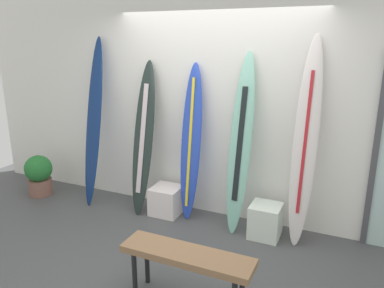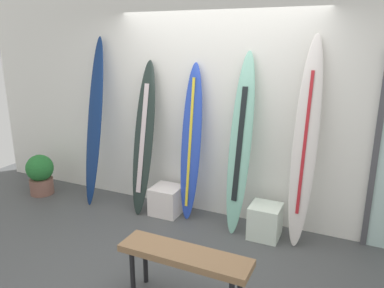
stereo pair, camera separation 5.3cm
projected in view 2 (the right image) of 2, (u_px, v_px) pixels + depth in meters
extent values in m
cube|color=#484A4C|center=(169.00, 261.00, 3.81)|extent=(8.00, 8.00, 0.04)
cube|color=white|center=(217.00, 105.00, 4.55)|extent=(7.20, 0.20, 2.80)
ellipsoid|color=navy|center=(95.00, 122.00, 4.94)|extent=(0.23, 0.52, 2.22)
ellipsoid|color=#212D29|center=(144.00, 138.00, 4.68)|extent=(0.28, 0.50, 1.93)
cube|color=beige|center=(142.00, 139.00, 4.66)|extent=(0.07, 0.31, 1.34)
cone|color=black|center=(140.00, 201.00, 4.78)|extent=(0.07, 0.09, 0.11)
ellipsoid|color=blue|center=(191.00, 143.00, 4.50)|extent=(0.26, 0.34, 1.92)
cube|color=yellow|center=(190.00, 143.00, 4.47)|extent=(0.04, 0.23, 1.56)
ellipsoid|color=#81C3AD|center=(240.00, 144.00, 4.18)|extent=(0.27, 0.46, 2.06)
cube|color=black|center=(239.00, 145.00, 4.15)|extent=(0.07, 0.25, 1.27)
ellipsoid|color=silver|center=(305.00, 144.00, 3.89)|extent=(0.27, 0.43, 2.24)
cube|color=#B31F27|center=(305.00, 144.00, 3.86)|extent=(0.04, 0.25, 1.49)
cone|color=black|center=(297.00, 227.00, 4.05)|extent=(0.07, 0.09, 0.11)
cube|color=silver|center=(265.00, 221.00, 4.19)|extent=(0.34, 0.34, 0.38)
cube|color=white|center=(167.00, 200.00, 4.77)|extent=(0.38, 0.38, 0.36)
cube|color=#47474C|center=(375.00, 156.00, 3.82)|extent=(0.06, 0.06, 2.03)
cylinder|color=brown|center=(42.00, 186.00, 5.40)|extent=(0.33, 0.33, 0.23)
sphere|color=#267231|center=(40.00, 168.00, 5.32)|extent=(0.38, 0.38, 0.38)
cube|color=#8C6846|center=(184.00, 255.00, 3.06)|extent=(1.13, 0.30, 0.06)
cylinder|color=black|center=(133.00, 274.00, 3.22)|extent=(0.04, 0.04, 0.43)
cylinder|color=black|center=(145.00, 261.00, 3.40)|extent=(0.04, 0.04, 0.43)
cylinder|color=black|center=(240.00, 288.00, 3.03)|extent=(0.04, 0.04, 0.43)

